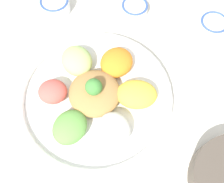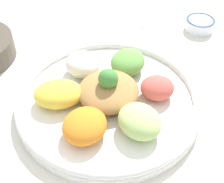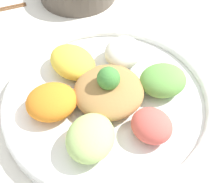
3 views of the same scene
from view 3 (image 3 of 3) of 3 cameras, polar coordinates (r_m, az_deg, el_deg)
The scene contains 2 objects.
ground_plane at distance 0.65m, azimuth 0.69°, elevation -0.39°, with size 2.40×2.40×0.00m, color silver.
salad_platter at distance 0.61m, azimuth -0.75°, elevation -0.93°, with size 0.42×0.42×0.10m.
Camera 3 is at (-0.24, 0.34, 0.51)m, focal length 50.00 mm.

